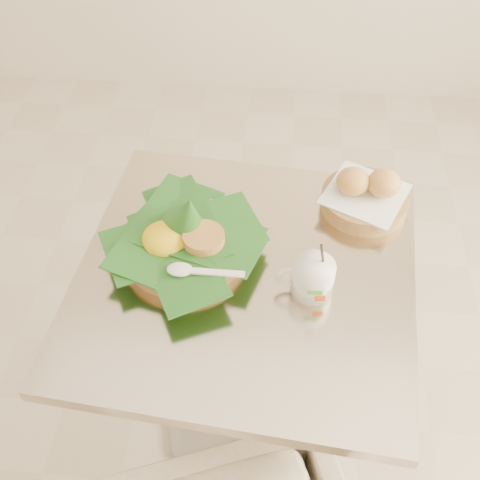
# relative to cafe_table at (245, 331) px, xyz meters

# --- Properties ---
(floor) EXTENTS (3.60, 3.60, 0.00)m
(floor) POSITION_rel_cafe_table_xyz_m (-0.11, 0.05, -0.53)
(floor) COLOR beige
(floor) RESTS_ON ground
(cafe_table) EXTENTS (0.76, 0.76, 0.75)m
(cafe_table) POSITION_rel_cafe_table_xyz_m (0.00, 0.00, 0.00)
(cafe_table) COLOR gray
(cafe_table) RESTS_ON floor
(rice_basket) EXTENTS (0.33, 0.33, 0.17)m
(rice_basket) POSITION_rel_cafe_table_xyz_m (-0.14, 0.04, 0.27)
(rice_basket) COLOR #A67E47
(rice_basket) RESTS_ON cafe_table
(bread_basket) EXTENTS (0.22, 0.22, 0.10)m
(bread_basket) POSITION_rel_cafe_table_xyz_m (0.26, 0.22, 0.26)
(bread_basket) COLOR #A67E47
(bread_basket) RESTS_ON cafe_table
(coffee_mug) EXTENTS (0.12, 0.09, 0.15)m
(coffee_mug) POSITION_rel_cafe_table_xyz_m (0.13, -0.04, 0.26)
(coffee_mug) COLOR white
(coffee_mug) RESTS_ON cafe_table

